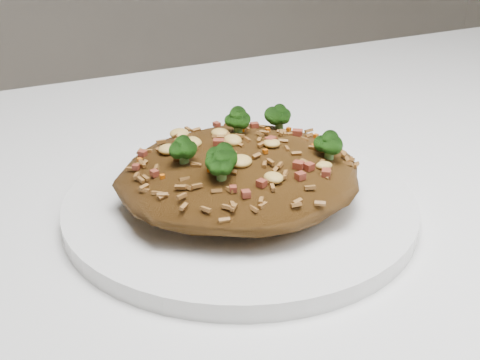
% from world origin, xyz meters
% --- Properties ---
extents(dining_table, '(1.20, 0.80, 0.75)m').
position_xyz_m(dining_table, '(0.00, 0.00, 0.66)').
color(dining_table, white).
rests_on(dining_table, ground).
extents(plate, '(0.27, 0.27, 0.01)m').
position_xyz_m(plate, '(-0.10, 0.02, 0.76)').
color(plate, white).
rests_on(plate, dining_table).
extents(fried_rice, '(0.19, 0.17, 0.06)m').
position_xyz_m(fried_rice, '(-0.10, 0.02, 0.79)').
color(fried_rice, brown).
rests_on(fried_rice, plate).
extents(fork, '(0.12, 0.13, 0.00)m').
position_xyz_m(fork, '(-0.04, 0.07, 0.77)').
color(fork, silver).
rests_on(fork, plate).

